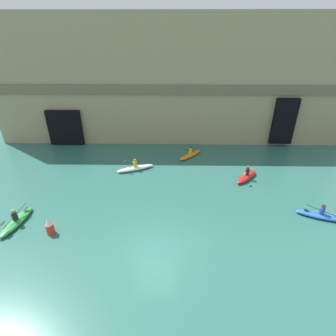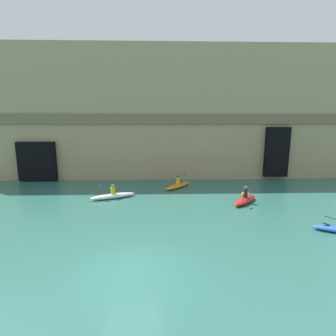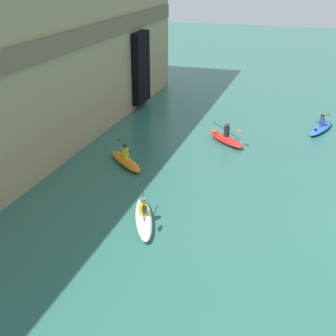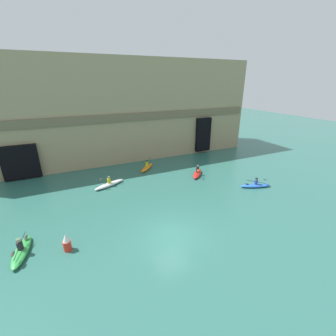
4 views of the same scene
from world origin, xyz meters
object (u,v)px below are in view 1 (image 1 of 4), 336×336
at_px(kayak_orange, 190,154).
at_px(kayak_white, 135,168).
at_px(kayak_green, 16,221).
at_px(kayak_red, 247,176).
at_px(kayak_blue, 321,215).
at_px(marker_buoy, 50,226).

relative_size(kayak_orange, kayak_white, 0.82).
bearing_deg(kayak_orange, kayak_green, -6.53).
distance_m(kayak_red, kayak_blue, 6.35).
relative_size(kayak_green, marker_buoy, 2.66).
relative_size(kayak_red, marker_buoy, 2.15).
bearing_deg(kayak_green, kayak_red, 118.39).
relative_size(kayak_red, kayak_white, 0.78).
bearing_deg(marker_buoy, kayak_blue, 5.84).
xyz_separation_m(kayak_red, kayak_blue, (3.77, -5.11, -0.05)).
height_order(kayak_orange, marker_buoy, marker_buoy).
distance_m(kayak_orange, kayak_green, 15.92).
relative_size(kayak_orange, kayak_blue, 0.86).
bearing_deg(kayak_blue, marker_buoy, -154.60).
relative_size(kayak_orange, marker_buoy, 2.25).
height_order(kayak_white, kayak_green, kayak_white).
height_order(kayak_orange, kayak_red, kayak_red).
height_order(kayak_red, kayak_blue, kayak_red).
relative_size(kayak_red, kayak_blue, 0.82).
distance_m(kayak_white, kayak_green, 10.19).
bearing_deg(kayak_red, marker_buoy, 158.94).
relative_size(kayak_red, kayak_green, 0.81).
relative_size(kayak_blue, marker_buoy, 2.61).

